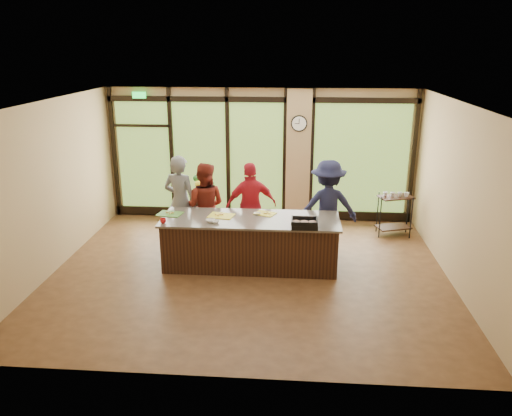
% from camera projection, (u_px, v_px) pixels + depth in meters
% --- Properties ---
extents(floor, '(7.00, 7.00, 0.00)m').
position_uv_depth(floor, '(249.00, 272.00, 8.97)').
color(floor, '#4C2F1B').
rests_on(floor, ground).
extents(ceiling, '(7.00, 7.00, 0.00)m').
position_uv_depth(ceiling, '(248.00, 103.00, 8.04)').
color(ceiling, silver).
rests_on(ceiling, back_wall).
extents(back_wall, '(7.00, 0.00, 7.00)m').
position_uv_depth(back_wall, '(261.00, 155.00, 11.35)').
color(back_wall, tan).
rests_on(back_wall, floor).
extents(left_wall, '(0.00, 6.00, 6.00)m').
position_uv_depth(left_wall, '(51.00, 188.00, 8.76)').
color(left_wall, tan).
rests_on(left_wall, floor).
extents(right_wall, '(0.00, 6.00, 6.00)m').
position_uv_depth(right_wall, '(459.00, 197.00, 8.24)').
color(right_wall, tan).
rests_on(right_wall, floor).
extents(window_wall, '(6.90, 0.12, 3.00)m').
position_uv_depth(window_wall, '(268.00, 160.00, 11.32)').
color(window_wall, tan).
rests_on(window_wall, floor).
extents(island_base, '(3.10, 1.00, 0.88)m').
position_uv_depth(island_base, '(250.00, 243.00, 9.12)').
color(island_base, black).
rests_on(island_base, floor).
extents(countertop, '(3.20, 1.10, 0.04)m').
position_uv_depth(countertop, '(250.00, 219.00, 8.97)').
color(countertop, '#6C6459').
rests_on(countertop, island_base).
extents(wall_clock, '(0.36, 0.04, 0.36)m').
position_uv_depth(wall_clock, '(299.00, 123.00, 10.92)').
color(wall_clock, black).
rests_on(wall_clock, window_wall).
extents(cook_left, '(0.79, 0.63, 1.89)m').
position_uv_depth(cook_left, '(180.00, 202.00, 9.80)').
color(cook_left, slate).
rests_on(cook_left, floor).
extents(cook_midleft, '(0.90, 0.74, 1.73)m').
position_uv_depth(cook_midleft, '(205.00, 206.00, 9.85)').
color(cook_midleft, maroon).
rests_on(cook_midleft, floor).
extents(cook_midright, '(1.10, 0.72, 1.74)m').
position_uv_depth(cook_midright, '(251.00, 206.00, 9.81)').
color(cook_midright, red).
rests_on(cook_midright, floor).
extents(cook_right, '(1.25, 0.81, 1.83)m').
position_uv_depth(cook_right, '(327.00, 207.00, 9.63)').
color(cook_right, '#1A1C3A').
rests_on(cook_right, floor).
extents(roasting_pan, '(0.46, 0.36, 0.08)m').
position_uv_depth(roasting_pan, '(304.00, 225.00, 8.51)').
color(roasting_pan, black).
rests_on(roasting_pan, countertop).
extents(mixing_bowl, '(0.40, 0.40, 0.07)m').
position_uv_depth(mixing_bowl, '(305.00, 222.00, 8.67)').
color(mixing_bowl, silver).
rests_on(mixing_bowl, countertop).
extents(cutting_board_left, '(0.49, 0.41, 0.01)m').
position_uv_depth(cutting_board_left, '(170.00, 214.00, 9.18)').
color(cutting_board_left, '#48822F').
rests_on(cutting_board_left, countertop).
extents(cutting_board_center, '(0.50, 0.41, 0.01)m').
position_uv_depth(cutting_board_center, '(221.00, 216.00, 9.08)').
color(cutting_board_center, yellow).
rests_on(cutting_board_center, countertop).
extents(cutting_board_right, '(0.45, 0.40, 0.01)m').
position_uv_depth(cutting_board_right, '(265.00, 214.00, 9.20)').
color(cutting_board_right, yellow).
rests_on(cutting_board_right, countertop).
extents(prep_bowl_near, '(0.22, 0.22, 0.05)m').
position_uv_depth(prep_bowl_near, '(211.00, 221.00, 8.77)').
color(prep_bowl_near, white).
rests_on(prep_bowl_near, countertop).
extents(prep_bowl_mid, '(0.17, 0.17, 0.04)m').
position_uv_depth(prep_bowl_mid, '(215.00, 222.00, 8.71)').
color(prep_bowl_mid, white).
rests_on(prep_bowl_mid, countertop).
extents(prep_bowl_far, '(0.14, 0.14, 0.03)m').
position_uv_depth(prep_bowl_far, '(257.00, 214.00, 9.16)').
color(prep_bowl_far, white).
rests_on(prep_bowl_far, countertop).
extents(red_ramekin, '(0.12, 0.12, 0.08)m').
position_uv_depth(red_ramekin, '(163.00, 221.00, 8.71)').
color(red_ramekin, red).
rests_on(red_ramekin, countertop).
extents(flower_stand, '(0.48, 0.48, 0.80)m').
position_uv_depth(flower_stand, '(203.00, 214.00, 10.79)').
color(flower_stand, black).
rests_on(flower_stand, floor).
extents(flower_vase, '(0.34, 0.34, 0.30)m').
position_uv_depth(flower_vase, '(202.00, 190.00, 10.62)').
color(flower_vase, olive).
rests_on(flower_vase, flower_stand).
extents(bar_cart, '(0.79, 0.60, 0.96)m').
position_uv_depth(bar_cart, '(395.00, 209.00, 10.55)').
color(bar_cart, black).
rests_on(bar_cart, floor).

